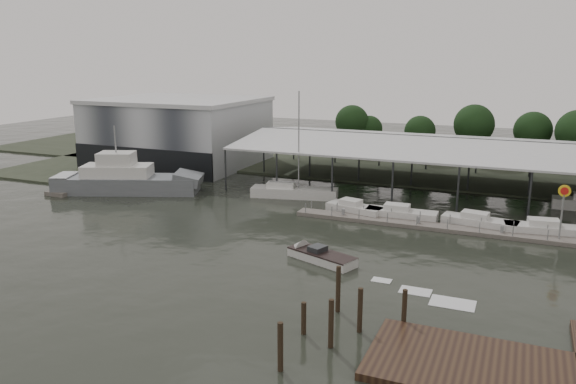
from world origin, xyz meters
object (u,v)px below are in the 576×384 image
at_px(grey_trawler, 127,180).
at_px(speedboat_underway, 317,255).
at_px(white_sailboat, 293,192).
at_px(shell_fuel_sign, 563,202).

height_order(grey_trawler, speedboat_underway, grey_trawler).
bearing_deg(white_sailboat, speedboat_underway, -74.39).
xyz_separation_m(white_sailboat, speedboat_underway, (10.28, -19.43, -0.25)).
bearing_deg(white_sailboat, shell_fuel_sign, -24.55).
xyz_separation_m(grey_trawler, white_sailboat, (20.36, 5.94, -0.93)).
distance_m(shell_fuel_sign, grey_trawler, 49.96).
xyz_separation_m(shell_fuel_sign, white_sailboat, (-29.54, 6.43, -3.28)).
distance_m(grey_trawler, white_sailboat, 21.23).
bearing_deg(speedboat_underway, white_sailboat, -41.48).
bearing_deg(shell_fuel_sign, white_sailboat, 167.73).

